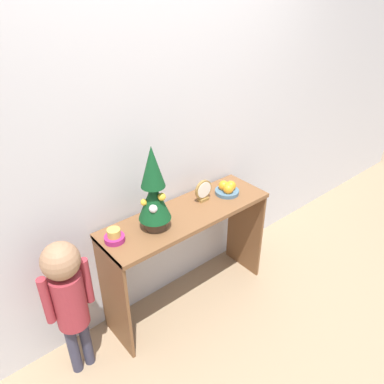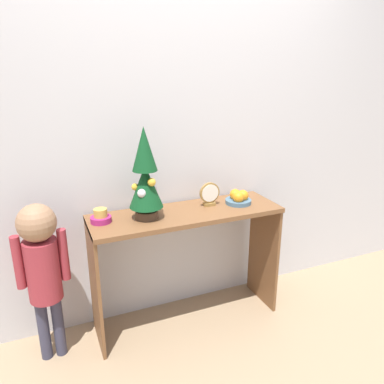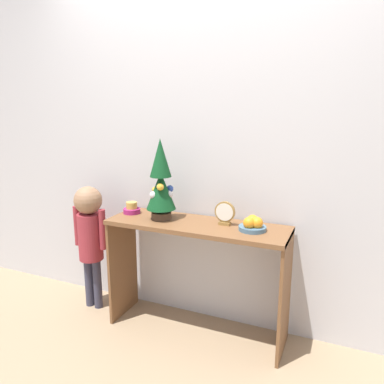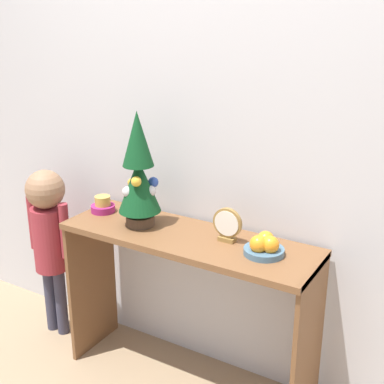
{
  "view_description": "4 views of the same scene",
  "coord_description": "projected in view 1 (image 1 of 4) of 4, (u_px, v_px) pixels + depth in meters",
  "views": [
    {
      "loc": [
        -1.31,
        -1.42,
        2.16
      ],
      "look_at": [
        0.04,
        0.19,
        0.93
      ],
      "focal_mm": 35.0,
      "sensor_mm": 36.0,
      "label": 1
    },
    {
      "loc": [
        -0.83,
        -1.84,
        1.65
      ],
      "look_at": [
        0.03,
        0.18,
        0.92
      ],
      "focal_mm": 35.0,
      "sensor_mm": 36.0,
      "label": 2
    },
    {
      "loc": [
        0.91,
        -1.99,
        1.54
      ],
      "look_at": [
        -0.04,
        0.21,
        1.0
      ],
      "focal_mm": 35.0,
      "sensor_mm": 36.0,
      "label": 3
    },
    {
      "loc": [
        1.16,
        -1.71,
        1.79
      ],
      "look_at": [
        0.01,
        0.22,
        1.0
      ],
      "focal_mm": 50.0,
      "sensor_mm": 36.0,
      "label": 4
    }
  ],
  "objects": [
    {
      "name": "child_figure",
      "position": [
        68.0,
        293.0,
        2.07
      ],
      "size": [
        0.29,
        0.21,
        0.97
      ],
      "color": "#38384C",
      "rests_on": "ground_plane"
    },
    {
      "name": "ground_plane",
      "position": [
        205.0,
        313.0,
        2.76
      ],
      "size": [
        12.0,
        12.0,
        0.0
      ],
      "primitive_type": "plane",
      "color": "#997F60"
    },
    {
      "name": "console_table",
      "position": [
        187.0,
        234.0,
        2.58
      ],
      "size": [
        1.22,
        0.39,
        0.79
      ],
      "color": "brown",
      "rests_on": "ground_plane"
    },
    {
      "name": "fruit_bowl",
      "position": [
        227.0,
        189.0,
        2.68
      ],
      "size": [
        0.17,
        0.17,
        0.09
      ],
      "color": "#476B84",
      "rests_on": "console_table"
    },
    {
      "name": "singing_bowl",
      "position": [
        114.0,
        236.0,
        2.2
      ],
      "size": [
        0.12,
        0.12,
        0.08
      ],
      "color": "#9E2366",
      "rests_on": "console_table"
    },
    {
      "name": "desk_clock",
      "position": [
        203.0,
        191.0,
        2.57
      ],
      "size": [
        0.14,
        0.04,
        0.16
      ],
      "color": "olive",
      "rests_on": "console_table"
    },
    {
      "name": "back_wall",
      "position": [
        163.0,
        137.0,
        2.41
      ],
      "size": [
        7.0,
        0.05,
        2.5
      ],
      "primitive_type": "cube",
      "color": "silver",
      "rests_on": "ground_plane"
    },
    {
      "name": "mini_tree",
      "position": [
        154.0,
        191.0,
        2.21
      ],
      "size": [
        0.2,
        0.2,
        0.55
      ],
      "color": "#4C3828",
      "rests_on": "console_table"
    }
  ]
}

